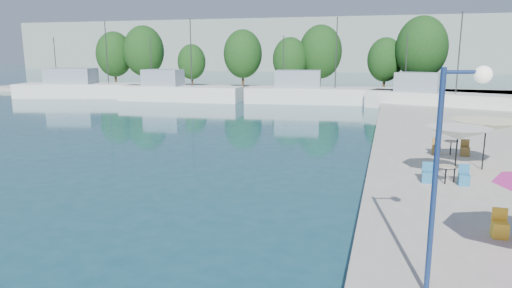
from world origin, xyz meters
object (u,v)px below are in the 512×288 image
(trawler_01, at_px, (90,89))
(trawler_04, at_px, (436,100))
(umbrella_white, at_px, (458,133))
(street_lamp, at_px, (453,141))
(trawler_03, at_px, (316,94))
(umbrella_cream, at_px, (486,126))
(trawler_02, at_px, (178,92))

(trawler_01, relative_size, trawler_04, 1.34)
(umbrella_white, bearing_deg, street_lamp, -98.49)
(trawler_03, relative_size, street_lamp, 3.53)
(trawler_01, relative_size, umbrella_cream, 6.43)
(trawler_03, relative_size, trawler_04, 1.17)
(street_lamp, bearing_deg, trawler_01, 117.51)
(trawler_01, height_order, trawler_04, same)
(trawler_02, relative_size, trawler_03, 0.86)
(trawler_04, xyz_separation_m, street_lamp, (-3.39, -40.26, 3.02))
(trawler_03, bearing_deg, street_lamp, -84.83)
(umbrella_white, height_order, street_lamp, street_lamp)
(trawler_02, bearing_deg, umbrella_white, -51.91)
(trawler_01, xyz_separation_m, trawler_04, (42.96, -2.04, 0.00))
(trawler_02, relative_size, trawler_04, 1.00)
(trawler_02, bearing_deg, street_lamp, -60.69)
(street_lamp, bearing_deg, trawler_04, 69.61)
(trawler_01, relative_size, trawler_02, 1.34)
(trawler_01, xyz_separation_m, trawler_02, (13.30, -1.19, 0.00))
(umbrella_cream, bearing_deg, umbrella_white, -119.86)
(trawler_01, xyz_separation_m, umbrella_white, (41.01, -32.66, 1.59))
(trawler_01, height_order, trawler_02, same)
(trawler_04, distance_m, umbrella_white, 30.72)
(trawler_01, relative_size, umbrella_white, 7.63)
(trawler_04, xyz_separation_m, umbrella_white, (-1.95, -30.62, 1.59))
(trawler_01, xyz_separation_m, trawler_03, (30.03, 1.06, 0.00))
(trawler_01, xyz_separation_m, umbrella_cream, (42.53, -30.01, 1.56))
(umbrella_white, bearing_deg, trawler_03, 108.03)
(trawler_03, height_order, street_lamp, trawler_03)
(trawler_03, distance_m, street_lamp, 44.50)
(street_lamp, bearing_deg, umbrella_white, 65.93)
(trawler_01, distance_m, umbrella_white, 52.45)
(trawler_02, height_order, trawler_03, same)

